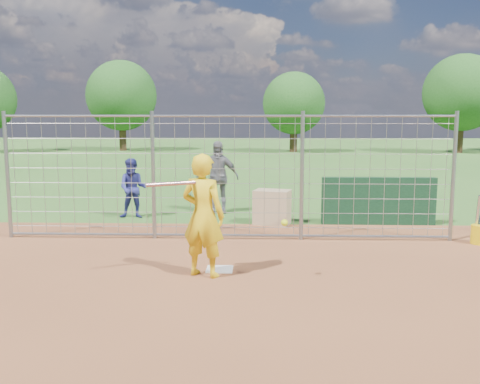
{
  "coord_description": "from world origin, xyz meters",
  "views": [
    {
      "loc": [
        0.63,
        -8.67,
        2.52
      ],
      "look_at": [
        0.3,
        0.8,
        1.15
      ],
      "focal_mm": 40.0,
      "sensor_mm": 36.0,
      "label": 1
    }
  ],
  "objects_px": {
    "batter": "(203,216)",
    "bucket_with_bats": "(480,232)",
    "bystander_a": "(133,188)",
    "equipment_bin": "(272,207)",
    "bystander_b": "(217,177)"
  },
  "relations": [
    {
      "from": "bystander_b",
      "to": "bucket_with_bats",
      "type": "xyz_separation_m",
      "value": [
        5.42,
        -3.22,
        -0.69
      ]
    },
    {
      "from": "bystander_b",
      "to": "equipment_bin",
      "type": "bearing_deg",
      "value": -42.92
    },
    {
      "from": "bystander_a",
      "to": "equipment_bin",
      "type": "bearing_deg",
      "value": -14.31
    },
    {
      "from": "equipment_bin",
      "to": "bystander_b",
      "type": "bearing_deg",
      "value": 149.65
    },
    {
      "from": "bystander_a",
      "to": "bystander_b",
      "type": "bearing_deg",
      "value": 17.8
    },
    {
      "from": "equipment_bin",
      "to": "bucket_with_bats",
      "type": "distance_m",
      "value": 4.42
    },
    {
      "from": "equipment_bin",
      "to": "bucket_with_bats",
      "type": "bearing_deg",
      "value": -8.2
    },
    {
      "from": "batter",
      "to": "bystander_b",
      "type": "distance_m",
      "value": 5.52
    },
    {
      "from": "batter",
      "to": "bucket_with_bats",
      "type": "distance_m",
      "value": 5.74
    },
    {
      "from": "batter",
      "to": "bystander_a",
      "type": "relative_size",
      "value": 1.32
    },
    {
      "from": "bystander_b",
      "to": "equipment_bin",
      "type": "height_order",
      "value": "bystander_b"
    },
    {
      "from": "equipment_bin",
      "to": "bucket_with_bats",
      "type": "relative_size",
      "value": 0.82
    },
    {
      "from": "batter",
      "to": "bucket_with_bats",
      "type": "height_order",
      "value": "batter"
    },
    {
      "from": "bystander_a",
      "to": "equipment_bin",
      "type": "distance_m",
      "value": 3.47
    },
    {
      "from": "batter",
      "to": "bucket_with_bats",
      "type": "bearing_deg",
      "value": -134.95
    }
  ]
}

